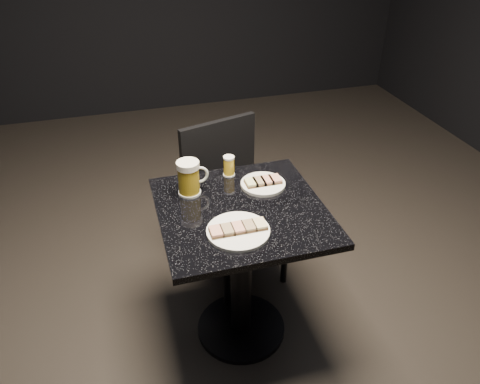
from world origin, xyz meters
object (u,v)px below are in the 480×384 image
beer_mug (189,178)px  plate_small (263,184)px  plate_large (238,231)px  table (241,252)px  beer_tumbler (229,166)px  chair (231,195)px

beer_mug → plate_small: bearing=-5.1°
plate_large → table: 0.30m
plate_large → plate_small: same height
plate_large → plate_small: (0.20, 0.31, 0.00)m
plate_small → beer_mug: bearing=174.9°
table → beer_tumbler: beer_tumbler is taller
plate_small → beer_tumbler: (-0.12, 0.13, 0.04)m
plate_large → beer_tumbler: beer_tumbler is taller
chair → plate_large: bearing=-102.4°
table → beer_tumbler: bearing=85.6°
table → beer_tumbler: (0.02, 0.28, 0.29)m
plate_large → beer_mug: size_ratio=1.59×
plate_large → table: size_ratio=0.34×
beer_tumbler → plate_large: bearing=-100.3°
plate_small → beer_mug: beer_mug is taller
table → plate_small: bearing=45.5°
beer_mug → chair: bearing=48.0°
chair → beer_tumbler: bearing=-107.0°
plate_large → beer_mug: beer_mug is taller
plate_large → beer_tumbler: bearing=79.7°
beer_mug → plate_large: bearing=-69.4°
plate_large → beer_mug: (-0.13, 0.34, 0.07)m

